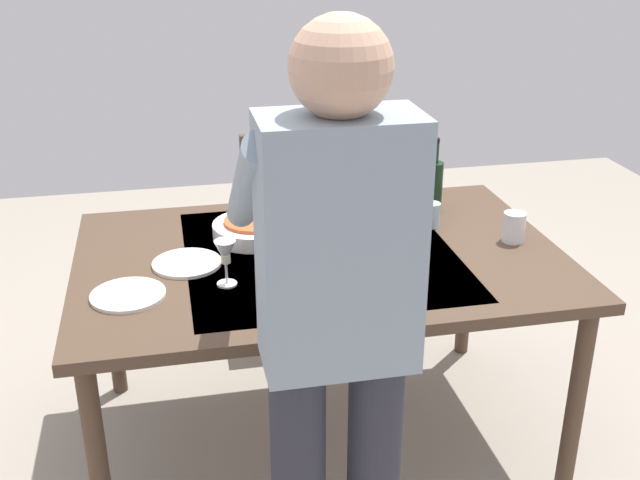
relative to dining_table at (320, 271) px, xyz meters
The scene contains 15 objects.
ground_plane 0.71m from the dining_table, ahead, with size 6.00×6.00×0.00m, color #9E9384.
dining_table is the anchor object (origin of this frame).
chair_near 0.95m from the dining_table, 92.47° to the right, with size 0.40×0.40×0.91m.
person_server 0.86m from the dining_table, 80.90° to the left, with size 0.42×0.61×1.69m.
wine_bottle 0.62m from the dining_table, 149.82° to the right, with size 0.07×0.07×0.30m.
wine_glass_left 0.22m from the dining_table, 73.42° to the left, with size 0.07×0.07×0.15m.
wine_glass_right 0.42m from the dining_table, 27.08° to the left, with size 0.07×0.07×0.15m.
water_cup_near_left 0.71m from the dining_table, behind, with size 0.08×0.08×0.11m, color silver.
water_cup_near_right 0.45m from the dining_table, 93.92° to the right, with size 0.07×0.07×0.11m, color silver.
water_cup_far_left 0.49m from the dining_table, 161.64° to the right, with size 0.07×0.07×0.09m, color silver.
serving_bowl_pasta 0.29m from the dining_table, 42.57° to the right, with size 0.30×0.30×0.07m.
dinner_plate_near 0.68m from the dining_table, 16.67° to the left, with size 0.23×0.23×0.01m, color white.
dinner_plate_far 0.46m from the dining_table, ahead, with size 0.23×0.23×0.01m, color white.
table_knife 0.09m from the dining_table, behind, with size 0.01×0.20×0.01m, color silver.
table_fork 0.41m from the dining_table, 138.26° to the right, with size 0.01×0.18×0.01m, color silver.
Camera 1 is at (0.49, 2.36, 1.88)m, focal length 43.14 mm.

